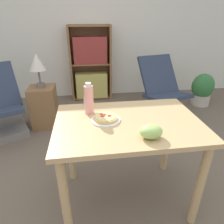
% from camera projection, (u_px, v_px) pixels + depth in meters
% --- Properties ---
extents(ground_plane, '(14.00, 14.00, 0.00)m').
position_uv_depth(ground_plane, '(116.00, 201.00, 1.73)').
color(ground_plane, brown).
extents(wall_back, '(8.00, 0.05, 2.60)m').
position_uv_depth(wall_back, '(94.00, 24.00, 3.49)').
color(wall_back, silver).
rests_on(wall_back, ground_plane).
extents(dining_table, '(1.05, 0.72, 0.76)m').
position_uv_depth(dining_table, '(128.00, 136.00, 1.50)').
color(dining_table, tan).
rests_on(dining_table, ground_plane).
extents(pizza_on_plate, '(0.22, 0.22, 0.04)m').
position_uv_depth(pizza_on_plate, '(106.00, 118.00, 1.45)').
color(pizza_on_plate, white).
rests_on(pizza_on_plate, dining_table).
extents(grape_bunch, '(0.15, 0.11, 0.09)m').
position_uv_depth(grape_bunch, '(151.00, 131.00, 1.23)').
color(grape_bunch, '#A8CC66').
rests_on(grape_bunch, dining_table).
extents(drink_bottle, '(0.07, 0.07, 0.25)m').
position_uv_depth(drink_bottle, '(89.00, 99.00, 1.51)').
color(drink_bottle, pink).
rests_on(drink_bottle, dining_table).
extents(salt_shaker, '(0.03, 0.03, 0.08)m').
position_uv_depth(salt_shaker, '(86.00, 102.00, 1.65)').
color(salt_shaker, white).
rests_on(salt_shaker, dining_table).
extents(lounge_chair_near, '(0.80, 0.93, 0.88)m').
position_uv_depth(lounge_chair_near, '(0.00, 113.00, 2.63)').
color(lounge_chair_near, slate).
rests_on(lounge_chair_near, ground_plane).
extents(lounge_chair_far, '(0.72, 0.87, 0.88)m').
position_uv_depth(lounge_chair_far, '(162.00, 97.00, 3.12)').
color(lounge_chair_far, slate).
rests_on(lounge_chair_far, ground_plane).
extents(bookshelf, '(0.74, 0.30, 1.30)m').
position_uv_depth(bookshelf, '(91.00, 67.00, 3.63)').
color(bookshelf, brown).
rests_on(bookshelf, ground_plane).
extents(side_table, '(0.34, 0.34, 0.58)m').
position_uv_depth(side_table, '(44.00, 107.00, 2.80)').
color(side_table, brown).
rests_on(side_table, ground_plane).
extents(table_lamp, '(0.21, 0.21, 0.44)m').
position_uv_depth(table_lamp, '(37.00, 64.00, 2.53)').
color(table_lamp, '#665B51').
rests_on(table_lamp, side_table).
extents(potted_plant_floor, '(0.38, 0.32, 0.56)m').
position_uv_depth(potted_plant_floor, '(202.00, 90.00, 3.47)').
color(potted_plant_floor, '#BCB2A3').
rests_on(potted_plant_floor, ground_plane).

